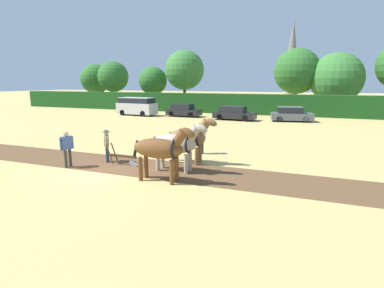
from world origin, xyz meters
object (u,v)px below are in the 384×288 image
object	(u,v)px
tree_center_right	(297,71)
tree_right	(337,78)
farmer_onlooker_left	(67,146)
parked_van	(137,106)
tree_far_left	(95,79)
farmer_beside_team	(201,136)
parked_car_center	(291,114)
tree_center_left	(153,81)
tree_center	(184,70)
draft_horse_trail_left	(189,138)
church_spire	(292,60)
tree_left	(113,77)
draft_horse_lead_right	(176,144)
parked_car_center_left	(234,113)
farmer_at_plow	(107,144)
draft_horse_lead_left	(161,149)
parked_car_left	(183,110)
plow	(126,159)

from	to	relation	value
tree_center_right	tree_right	distance (m)	5.21
farmer_onlooker_left	parked_van	world-z (taller)	parked_van
tree_far_left	parked_van	size ratio (longest dim) A/B	1.44
farmer_beside_team	parked_van	world-z (taller)	parked_van
tree_right	parked_car_center	size ratio (longest dim) A/B	1.78
tree_center_right	tree_center_left	bearing A→B (deg)	-174.88
tree_center	farmer_onlooker_left	bearing A→B (deg)	-76.95
draft_horse_trail_left	farmer_onlooker_left	distance (m)	5.81
church_spire	farmer_beside_team	world-z (taller)	church_spire
tree_left	farmer_beside_team	size ratio (longest dim) A/B	4.28
farmer_onlooker_left	draft_horse_lead_right	bearing A→B (deg)	29.35
tree_right	parked_car_center_left	bearing A→B (deg)	-129.18
tree_center_right	parked_van	world-z (taller)	tree_center_right
tree_far_left	draft_horse_lead_right	size ratio (longest dim) A/B	2.56
tree_center	draft_horse_lead_right	xyz separation A→B (m)	(12.57, -31.00, -4.54)
tree_center_left	parked_car_center_left	distance (m)	20.14
farmer_at_plow	parked_car_center_left	size ratio (longest dim) A/B	0.36
tree_left	church_spire	bearing A→B (deg)	39.70
church_spire	draft_horse_trail_left	size ratio (longest dim) A/B	5.96
draft_horse_lead_left	tree_right	bearing A→B (deg)	75.48
farmer_onlooker_left	parked_car_center	bearing A→B (deg)	83.11
tree_center	farmer_at_plow	world-z (taller)	tree_center
draft_horse_lead_left	farmer_at_plow	world-z (taller)	draft_horse_lead_left
draft_horse_lead_left	parked_car_center_left	bearing A→B (deg)	95.08
parked_car_center_left	parked_car_center	bearing A→B (deg)	13.23
tree_center	church_spire	bearing A→B (deg)	57.90
tree_far_left	tree_center_left	distance (m)	12.68
tree_center_right	parked_van	size ratio (longest dim) A/B	1.73
parked_van	tree_center_right	bearing A→B (deg)	41.48
church_spire	draft_horse_lead_right	distance (m)	53.87
tree_left	farmer_at_plow	distance (m)	37.79
tree_far_left	tree_center	world-z (taller)	tree_center
parked_car_left	draft_horse_trail_left	bearing A→B (deg)	-63.90
draft_horse_trail_left	tree_left	bearing A→B (deg)	130.46
tree_center_right	plow	size ratio (longest dim) A/B	5.20
draft_horse_lead_right	parked_car_left	distance (m)	22.37
tree_right	parked_car_center	bearing A→B (deg)	-111.65
tree_far_left	draft_horse_trail_left	bearing A→B (deg)	-45.55
church_spire	draft_horse_trail_left	distance (m)	52.35
church_spire	tree_center	bearing A→B (deg)	-122.10
farmer_onlooker_left	tree_center_right	bearing A→B (deg)	91.17
church_spire	parked_van	bearing A→B (deg)	-115.15
church_spire	parked_car_center_left	size ratio (longest dim) A/B	3.54
tree_right	draft_horse_trail_left	world-z (taller)	tree_right
tree_right	farmer_onlooker_left	xyz separation A→B (m)	(-13.67, -33.99, -3.48)
parked_car_center_left	parked_car_center	xyz separation A→B (m)	(5.82, 0.93, 0.01)
draft_horse_trail_left	farmer_beside_team	xyz separation A→B (m)	(-0.11, 2.10, -0.25)
tree_left	tree_right	size ratio (longest dim) A/B	0.95
farmer_at_plow	tree_left	bearing A→B (deg)	91.98
tree_left	tree_center_left	xyz separation A→B (m)	(7.36, 0.26, -0.68)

